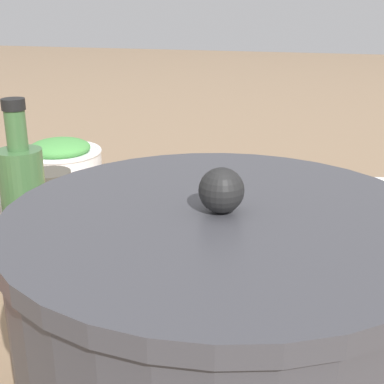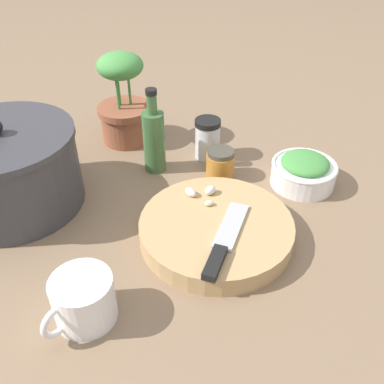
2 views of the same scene
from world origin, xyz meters
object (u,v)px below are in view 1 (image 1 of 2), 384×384
at_px(cutting_board, 191,195).
at_px(coffee_mug, 384,220).
at_px(garlic_cloves, 143,188).
at_px(stock_pot, 219,319).
at_px(chef_knife, 228,174).
at_px(honey_jar, 51,196).
at_px(oil_bottle, 25,205).
at_px(herb_bowl, 61,160).

bearing_deg(cutting_board, coffee_mug, 163.24).
height_order(garlic_cloves, stock_pot, stock_pot).
relative_size(cutting_board, chef_knife, 1.41).
bearing_deg(stock_pot, coffee_mug, -112.57).
distance_m(cutting_board, stock_pot, 0.40).
bearing_deg(chef_knife, honey_jar, 107.56).
bearing_deg(oil_bottle, herb_bowl, -67.91).
distance_m(coffee_mug, oil_bottle, 0.40).
bearing_deg(oil_bottle, cutting_board, -118.56).
bearing_deg(honey_jar, coffee_mug, -178.38).
bearing_deg(cutting_board, oil_bottle, 61.44).
relative_size(honey_jar, oil_bottle, 0.35).
xyz_separation_m(coffee_mug, oil_bottle, (0.37, 0.15, 0.04)).
height_order(cutting_board, chef_knife, chef_knife).
xyz_separation_m(herb_bowl, coffee_mug, (-0.49, 0.14, 0.01)).
relative_size(cutting_board, herb_bowl, 2.03).
relative_size(garlic_cloves, honey_jar, 1.05).
bearing_deg(coffee_mug, honey_jar, 1.62).
bearing_deg(herb_bowl, cutting_board, 163.76).
distance_m(chef_knife, oil_bottle, 0.31).
distance_m(chef_knife, coffee_mug, 0.23).
xyz_separation_m(chef_knife, oil_bottle, (0.16, 0.26, 0.03)).
bearing_deg(garlic_cloves, herb_bowl, -34.40).
distance_m(garlic_cloves, oil_bottle, 0.18).
height_order(cutting_board, herb_bowl, herb_bowl).
bearing_deg(honey_jar, oil_bottle, 109.55).
bearing_deg(garlic_cloves, coffee_mug, 177.12).
xyz_separation_m(chef_knife, honey_jar, (0.21, 0.13, -0.01)).
bearing_deg(chef_knife, stock_pot, 177.64).
height_order(garlic_cloves, coffee_mug, coffee_mug).
bearing_deg(honey_jar, chef_knife, -149.43).
height_order(herb_bowl, stock_pot, stock_pot).
xyz_separation_m(cutting_board, oil_bottle, (0.12, 0.22, 0.06)).
distance_m(garlic_cloves, coffee_mug, 0.30).
distance_m(cutting_board, garlic_cloves, 0.08).
distance_m(cutting_board, oil_bottle, 0.26).
bearing_deg(chef_knife, herb_bowl, 70.68).
height_order(coffee_mug, oil_bottle, oil_bottle).
bearing_deg(honey_jar, garlic_cloves, -167.28).
relative_size(honey_jar, stock_pot, 0.24).
xyz_separation_m(coffee_mug, honey_jar, (0.42, 0.01, -0.01)).
distance_m(cutting_board, honey_jar, 0.19).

